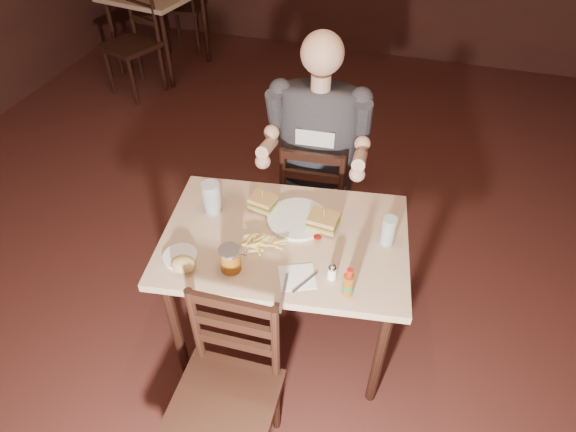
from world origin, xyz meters
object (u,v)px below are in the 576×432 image
(main_table, at_px, (285,251))
(glass_right, at_px, (388,231))
(chair_far, at_px, (316,195))
(side_plate, at_px, (180,257))
(diner, at_px, (318,127))
(bg_chair_far, at_px, (184,6))
(bg_table, at_px, (155,1))
(syrup_dispenser, at_px, (230,259))
(glass_left, at_px, (212,198))
(dinner_plate, at_px, (298,220))
(chair_near, at_px, (223,405))
(hot_sauce, at_px, (349,282))
(bg_chair_near, at_px, (130,45))

(main_table, relative_size, glass_right, 8.33)
(chair_far, height_order, glass_right, glass_right)
(main_table, bearing_deg, side_plate, -147.06)
(diner, distance_m, side_plate, 1.00)
(chair_far, distance_m, bg_chair_far, 3.39)
(bg_table, height_order, syrup_dispenser, syrup_dispenser)
(diner, height_order, glass_left, diner)
(bg_table, xyz_separation_m, glass_right, (2.61, -2.70, 0.16))
(glass_right, height_order, side_plate, glass_right)
(main_table, distance_m, bg_chair_far, 3.99)
(bg_chair_far, relative_size, dinner_plate, 3.29)
(chair_near, height_order, syrup_dispenser, same)
(chair_near, distance_m, syrup_dispenser, 0.58)
(hot_sauce, bearing_deg, syrup_dispenser, -178.62)
(chair_far, bearing_deg, bg_table, -48.35)
(hot_sauce, bearing_deg, diner, 111.56)
(main_table, height_order, chair_near, chair_near)
(main_table, xyz_separation_m, diner, (-0.03, 0.67, 0.25))
(glass_left, distance_m, glass_right, 0.81)
(glass_left, height_order, hot_sauce, glass_left)
(diner, height_order, side_plate, diner)
(bg_table, height_order, hot_sauce, hot_sauce)
(hot_sauce, relative_size, side_plate, 1.00)
(bg_chair_near, xyz_separation_m, hot_sauce, (2.50, -2.48, 0.38))
(bg_table, distance_m, glass_right, 3.76)
(diner, xyz_separation_m, hot_sauce, (0.35, -0.90, -0.09))
(main_table, relative_size, bg_table, 1.28)
(bg_table, relative_size, chair_near, 1.04)
(bg_chair_far, bearing_deg, bg_table, 81.77)
(bg_table, distance_m, hot_sauce, 3.93)
(bg_table, xyz_separation_m, syrup_dispenser, (2.01, -3.04, 0.15))
(diner, bearing_deg, side_plate, -115.71)
(chair_near, xyz_separation_m, glass_right, (0.49, 0.75, 0.40))
(glass_left, bearing_deg, main_table, -10.76)
(chair_far, distance_m, chair_near, 1.38)
(chair_near, xyz_separation_m, hot_sauce, (0.38, 0.43, 0.40))
(syrup_dispenser, distance_m, side_plate, 0.23)
(bg_chair_far, relative_size, glass_left, 5.72)
(main_table, xyz_separation_m, bg_chair_near, (-2.17, 2.25, -0.21))
(main_table, xyz_separation_m, bg_table, (-2.17, 2.80, 0.00))
(bg_table, xyz_separation_m, diner, (2.14, -2.13, 0.25))
(chair_near, relative_size, syrup_dispenser, 7.72)
(bg_table, bearing_deg, dinner_plate, -50.68)
(glass_right, bearing_deg, chair_near, -122.98)
(side_plate, bearing_deg, glass_right, 22.70)
(bg_chair_near, xyz_separation_m, diner, (2.14, -1.58, 0.47))
(chair_far, height_order, hot_sauce, hot_sauce)
(dinner_plate, bearing_deg, syrup_dispenser, -117.28)
(dinner_plate, distance_m, syrup_dispenser, 0.41)
(diner, bearing_deg, chair_near, -95.38)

